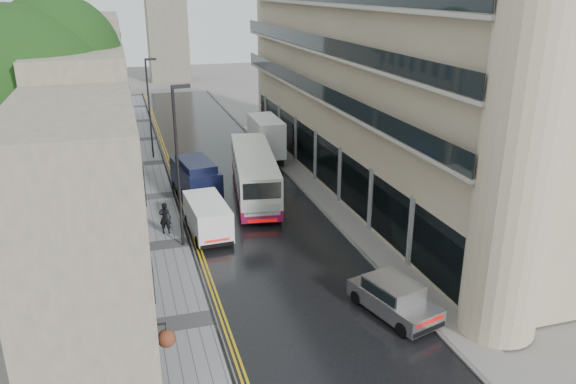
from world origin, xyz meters
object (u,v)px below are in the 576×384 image
tree_far (55,101)px  silver_hatchback (403,319)px  pedestrian (165,218)px  tree_near (25,134)px  lamp_post_near (178,169)px  navy_van (188,188)px  white_van (197,230)px  white_lorry (257,144)px  lamp_post_far (149,109)px  cream_bus (240,191)px

tree_far → silver_hatchback: tree_far is taller
pedestrian → tree_near: bearing=24.6°
pedestrian → lamp_post_near: (0.78, -1.92, 3.57)m
tree_near → tree_far: 13.02m
navy_van → pedestrian: 4.32m
silver_hatchback → pedestrian: 16.08m
tree_near → white_van: (8.35, -1.56, -5.84)m
navy_van → lamp_post_near: (-1.11, -5.79, 3.20)m
white_lorry → lamp_post_near: lamp_post_near is taller
white_van → lamp_post_near: 3.68m
white_van → lamp_post_far: 19.35m
pedestrian → lamp_post_far: 17.01m
tree_near → pedestrian: (6.76, 0.79, -5.84)m
navy_van → lamp_post_near: lamp_post_near is taller
white_lorry → white_van: (-7.05, -14.39, -0.79)m
silver_hatchback → pedestrian: (-8.67, 13.54, 0.25)m
tree_near → pedestrian: size_ratio=7.08×
cream_bus → lamp_post_near: lamp_post_near is taller
cream_bus → silver_hatchback: 16.06m
cream_bus → tree_far: bearing=147.2°
white_van → pedestrian: size_ratio=2.45×
silver_hatchback → lamp_post_near: (-7.89, 11.62, 3.82)m
white_lorry → lamp_post_far: lamp_post_far is taller
silver_hatchback → lamp_post_far: 31.53m
tree_near → cream_bus: 13.25m
silver_hatchback → lamp_post_far: (-8.25, 30.24, 3.47)m
tree_near → navy_van: bearing=28.3°
tree_far → white_van: (8.05, -14.56, -5.12)m
tree_far → white_van: tree_far is taller
lamp_post_near → lamp_post_far: lamp_post_near is taller
tree_far → lamp_post_far: bearing=33.1°
lamp_post_far → tree_near: bearing=-114.7°
tree_near → white_van: size_ratio=2.89×
white_van → lamp_post_far: (-1.17, 19.05, 3.22)m
tree_near → lamp_post_near: (7.54, -1.13, -2.27)m
white_van → pedestrian: bearing=120.9°
tree_far → navy_van: 12.73m
lamp_post_far → tree_far: bearing=-149.3°
white_van → lamp_post_near: (-0.81, 0.43, 3.57)m
pedestrian → lamp_post_far: lamp_post_far is taller
tree_far → navy_van: (8.35, -8.34, -4.76)m
cream_bus → white_van: size_ratio=2.40×
white_lorry → white_van: size_ratio=1.49×
tree_far → white_van: bearing=-61.1°
tree_far → white_lorry: size_ratio=1.74×
tree_near → silver_hatchback: tree_near is taller
silver_hatchback → lamp_post_near: 14.56m
white_lorry → lamp_post_far: bearing=151.4°
tree_far → white_lorry: bearing=-0.6°
lamp_post_far → pedestrian: bearing=-93.9°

